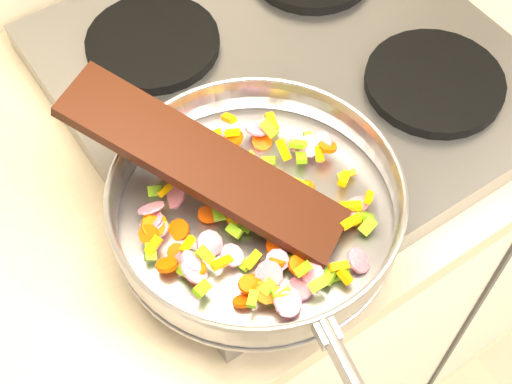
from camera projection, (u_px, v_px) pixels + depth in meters
cooktop at (290, 76)px, 1.01m from camera, size 0.60×0.60×0.04m
grate_fl at (264, 176)px, 0.88m from camera, size 0.19×0.19×0.02m
grate_fr at (434, 82)px, 0.97m from camera, size 0.19×0.19×0.02m
grate_bl at (153, 42)px, 1.01m from camera, size 0.19×0.19×0.02m
saute_pan at (257, 203)px, 0.81m from camera, size 0.38×0.54×0.06m
vegetable_heap at (253, 212)px, 0.82m from camera, size 0.27×0.29×0.05m
wooden_spatula at (204, 164)px, 0.79m from camera, size 0.24×0.33×0.11m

